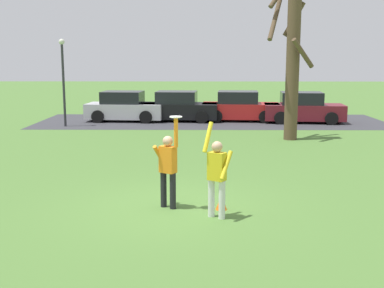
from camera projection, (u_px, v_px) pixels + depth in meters
The scene contains 12 objects.
ground_plane at pixel (173, 207), 11.18m from camera, with size 120.00×120.00×0.00m, color #4C7533.
person_catcher at pixel (168, 165), 10.97m from camera, with size 0.58×0.53×2.08m.
person_defender at pixel (217, 173), 10.28m from camera, with size 0.65×0.62×2.04m.
frisbee_disc at pixel (176, 117), 10.65m from camera, with size 0.27×0.27×0.02m, color white.
parked_car_silver at pixel (125, 107), 26.28m from camera, with size 4.24×2.31×1.59m.
parked_car_black at pixel (179, 107), 26.31m from camera, with size 4.24×2.31×1.59m.
parked_car_red at pixel (240, 107), 26.35m from camera, with size 4.24×2.31×1.59m.
parked_car_maroon at pixel (303, 109), 25.70m from camera, with size 4.24×2.31×1.59m.
parking_strip at pixel (212, 121), 26.23m from camera, with size 18.36×6.40×0.01m, color #38383D.
bare_tree_tall at pixel (292, 58), 19.88m from camera, with size 1.99×1.98×6.97m.
lamppost_by_lot at pixel (63, 74), 23.90m from camera, with size 0.28×0.28×4.26m.
field_cone_orange at pixel (221, 203), 10.98m from camera, with size 0.26×0.26×0.32m, color orange.
Camera 1 is at (0.56, -10.76, 3.36)m, focal length 45.85 mm.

